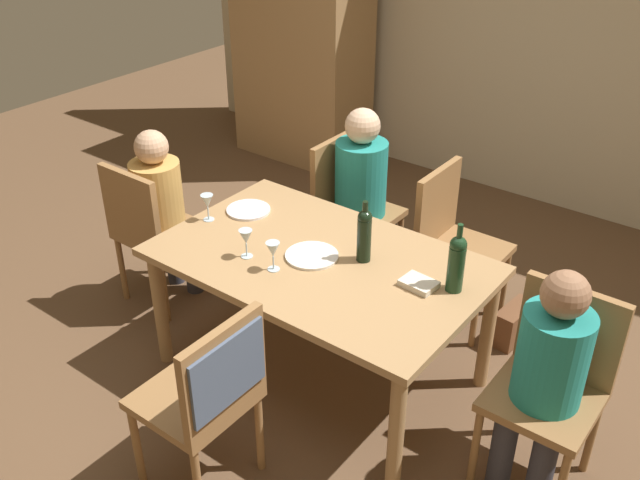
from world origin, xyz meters
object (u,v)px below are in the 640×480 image
object	(u,v)px
chair_left_end	(150,226)
wine_bottle_dark_red	(364,234)
person_woman_host	(547,371)
wine_bottle_tall_green	(456,262)
chair_far_right	(452,236)
person_man_guest	(364,186)
armoire_cabinet	(302,30)
chair_near	(212,386)
dinner_plate_guest_left	(312,256)
wine_glass_centre	(273,250)
handbag	(514,324)
dinner_plate_host	(248,210)
wine_glass_near_left	(207,202)
chair_far_left	(349,200)
dining_table	(320,271)
wine_glass_near_right	(246,238)
person_man_bearded	(162,203)
chair_right_end	(554,376)

from	to	relation	value
chair_left_end	wine_bottle_dark_red	bearing A→B (deg)	8.27
person_woman_host	wine_bottle_tall_green	xyz separation A→B (m)	(-0.53, 0.18, 0.23)
chair_far_right	wine_bottle_dark_red	distance (m)	0.85
chair_left_end	person_man_guest	world-z (taller)	person_man_guest
armoire_cabinet	chair_near	bearing A→B (deg)	-57.13
wine_bottle_tall_green	dinner_plate_guest_left	size ratio (longest dim) A/B	1.29
chair_far_right	person_man_guest	bearing A→B (deg)	-90.00
wine_glass_centre	handbag	world-z (taller)	wine_glass_centre
armoire_cabinet	wine_bottle_dark_red	world-z (taller)	armoire_cabinet
dinner_plate_host	wine_glass_near_left	bearing A→B (deg)	-117.16
chair_far_left	dining_table	bearing A→B (deg)	26.92
armoire_cabinet	dinner_plate_host	distance (m)	2.50
wine_bottle_dark_red	chair_left_end	bearing A→B (deg)	-171.73
chair_far_left	dinner_plate_guest_left	size ratio (longest dim) A/B	3.48
armoire_cabinet	wine_glass_centre	world-z (taller)	armoire_cabinet
chair_near	wine_bottle_dark_red	xyz separation A→B (m)	(0.06, 1.00, 0.28)
wine_bottle_tall_green	wine_glass_near_right	bearing A→B (deg)	-159.17
handbag	wine_glass_near_left	bearing A→B (deg)	-146.49
dining_table	chair_far_left	distance (m)	1.00
chair_near	wine_glass_centre	world-z (taller)	chair_near
armoire_cabinet	chair_left_end	xyz separation A→B (m)	(0.72, -2.34, -0.56)
wine_glass_centre	chair_left_end	bearing A→B (deg)	172.96
chair_far_left	chair_far_right	world-z (taller)	same
wine_glass_near_right	handbag	bearing A→B (deg)	47.47
person_man_bearded	handbag	world-z (taller)	person_man_bearded
chair_far_right	handbag	xyz separation A→B (m)	(0.44, -0.00, -0.42)
person_man_guest	person_man_bearded	bearing A→B (deg)	-44.64
wine_bottle_dark_red	dinner_plate_host	xyz separation A→B (m)	(-0.79, 0.03, -0.14)
person_man_bearded	dinner_plate_guest_left	xyz separation A→B (m)	(1.15, -0.05, 0.09)
chair_far_left	wine_glass_centre	world-z (taller)	chair_far_left
wine_bottle_dark_red	wine_glass_centre	xyz separation A→B (m)	(-0.29, -0.33, -0.04)
person_woman_host	wine_glass_near_right	xyz separation A→B (m)	(-1.48, -0.18, 0.19)
chair_far_left	wine_glass_near_right	world-z (taller)	chair_far_left
dining_table	person_man_guest	world-z (taller)	person_man_guest
person_woman_host	person_man_bearded	xyz separation A→B (m)	(-2.37, 0.05, 0.00)
chair_far_left	handbag	xyz separation A→B (m)	(1.16, -0.00, -0.42)
person_man_guest	wine_glass_centre	bearing A→B (deg)	11.50
wine_bottle_dark_red	wine_glass_near_right	distance (m)	0.57
dining_table	chair_near	xyz separation A→B (m)	(0.12, -0.89, -0.05)
chair_left_end	wine_glass_near_left	size ratio (longest dim) A/B	6.17
chair_near	wine_glass_near_left	size ratio (longest dim) A/B	6.17
wine_bottle_dark_red	wine_glass_centre	distance (m)	0.44
chair_left_end	wine_glass_near_left	distance (m)	0.56
chair_left_end	wine_glass_centre	size ratio (longest dim) A/B	6.17
chair_far_left	handbag	bearing A→B (deg)	90.00
chair_right_end	chair_far_right	size ratio (longest dim) A/B	1.00
chair_right_end	dinner_plate_guest_left	world-z (taller)	chair_right_end
dining_table	handbag	distance (m)	1.25
dining_table	handbag	xyz separation A→B (m)	(0.71, 0.89, -0.53)
wine_glass_centre	handbag	distance (m)	1.56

